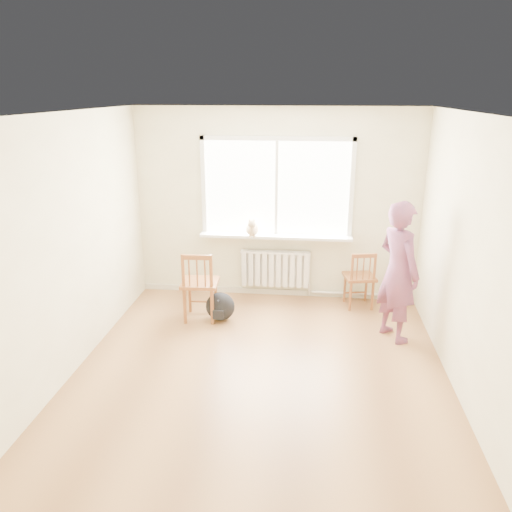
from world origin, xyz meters
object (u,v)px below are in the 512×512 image
(chair_right, at_px, (360,279))
(cat, at_px, (252,228))
(person, at_px, (398,272))
(backpack, at_px, (220,306))
(chair_left, at_px, (199,286))

(chair_right, height_order, cat, cat)
(person, bearing_deg, chair_right, -10.06)
(backpack, bearing_deg, chair_right, 18.51)
(person, height_order, backpack, person)
(person, xyz_separation_m, cat, (-1.86, 1.01, 0.21))
(cat, bearing_deg, person, -31.61)
(backpack, bearing_deg, cat, 66.38)
(chair_right, distance_m, person, 1.02)
(chair_left, bearing_deg, backpack, -178.61)
(chair_left, relative_size, cat, 2.26)
(chair_left, distance_m, chair_right, 2.21)
(chair_left, xyz_separation_m, backpack, (0.27, 0.02, -0.29))
(person, distance_m, cat, 2.12)
(cat, bearing_deg, backpack, -116.83)
(person, xyz_separation_m, backpack, (-2.19, 0.24, -0.66))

